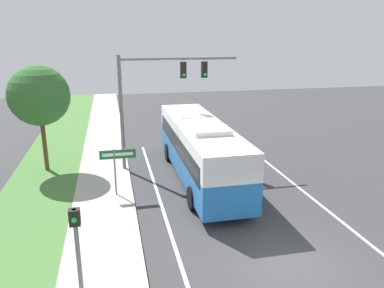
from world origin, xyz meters
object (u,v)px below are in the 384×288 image
Objects in this scene: bus at (200,147)px; pedestrian_signal at (77,247)px; street_sign at (117,162)px; signal_gantry at (157,88)px.

bus is 10.97m from pedestrian_signal.
pedestrian_signal is at bearing -120.59° from bus.
street_sign is at bearing -162.68° from bus.
signal_gantry reaches higher than pedestrian_signal.
signal_gantry is at bearing 129.56° from bus.
bus is 4.68× the size of street_sign.
street_sign is (-4.39, -1.37, -0.07)m from bus.
bus is at bearing 17.32° from street_sign.
signal_gantry reaches higher than bus.
signal_gantry reaches higher than street_sign.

